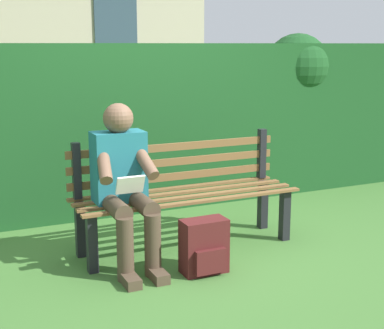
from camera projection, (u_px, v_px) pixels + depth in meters
The scene contains 5 objects.
ground at pixel (187, 247), 4.46m from camera, with size 60.00×60.00×0.00m, color #3D6B2D.
park_bench at pixel (183, 191), 4.43m from camera, with size 1.78×0.50×0.88m.
person_seated at pixel (124, 181), 4.02m from camera, with size 0.44×0.73×1.18m.
hedge_backdrop at pixel (130, 122), 5.53m from camera, with size 6.42×0.85×1.71m.
backpack at pixel (204, 247), 3.94m from camera, with size 0.32×0.25×0.39m.
Camera 1 is at (1.73, 3.85, 1.59)m, focal length 52.30 mm.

